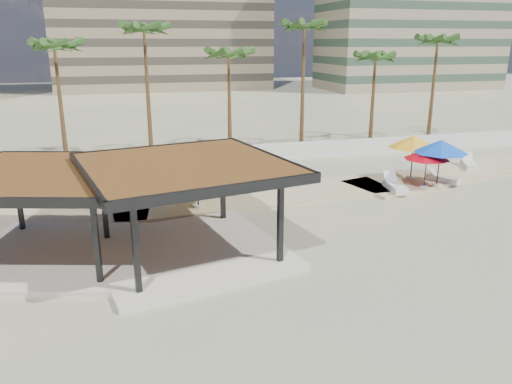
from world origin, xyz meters
TOP-DOWN VIEW (x-y plane):
  - ground at (0.00, 0.00)m, footprint 200.00×200.00m
  - promenade at (2.00, 7.67)m, footprint 44.45×7.97m
  - boundary_wall at (0.00, 16.00)m, footprint 56.00×0.30m
  - building_mid at (4.00, 78.00)m, footprint 38.00×16.00m
  - pavilion_central at (-2.91, 0.40)m, footprint 9.11×9.11m
  - pavilion_west at (-8.18, 1.55)m, footprint 8.97×8.97m
  - umbrella_b at (-1.59, 5.80)m, footprint 3.44×3.44m
  - umbrella_c at (11.96, 5.80)m, footprint 2.79×2.79m
  - umbrella_d at (12.82, 5.80)m, footprint 3.78×3.78m
  - umbrella_e at (12.23, 7.68)m, footprint 3.72×3.72m
  - umbrella_f at (-5.68, 7.60)m, footprint 4.13×4.13m
  - lounger_a at (-7.86, 8.59)m, footprint 1.23×1.97m
  - lounger_b at (10.02, 5.85)m, footprint 1.11×2.43m
  - lounger_c at (13.85, 6.65)m, footprint 1.68×2.16m
  - lounger_d at (17.80, 9.25)m, footprint 1.62×2.35m
  - palm_c at (-9.00, 18.10)m, footprint 3.00×3.00m
  - palm_d at (-3.00, 18.90)m, footprint 3.00×3.00m
  - palm_e at (3.00, 18.40)m, footprint 3.00×3.00m
  - palm_f at (9.00, 18.60)m, footprint 3.00×3.00m
  - palm_g at (15.00, 18.20)m, footprint 3.00×3.00m
  - palm_h at (21.00, 18.80)m, footprint 3.00×3.00m

SIDE VIEW (x-z plane):
  - ground at x=0.00m, z-range 0.00..0.00m
  - promenade at x=2.00m, z-range -0.06..0.18m
  - lounger_a at x=-7.86m, z-range 0.00..0.71m
  - lounger_c at x=13.85m, z-range -0.03..0.77m
  - lounger_d at x=17.80m, z-range -0.04..0.81m
  - lounger_b at x=10.02m, z-range -0.05..0.84m
  - boundary_wall at x=0.00m, z-range 0.00..1.20m
  - pavilion_west at x=-8.18m, z-range 0.35..4.02m
  - umbrella_c at x=11.96m, z-range 1.03..3.40m
  - pavilion_central at x=-2.91m, z-range 0.38..4.31m
  - umbrella_f at x=-5.68m, z-range 1.18..3.95m
  - umbrella_e at x=12.23m, z-range 1.18..3.98m
  - umbrella_d at x=12.82m, z-range 1.20..4.04m
  - umbrella_b at x=-1.59m, z-range 1.21..4.08m
  - palm_g at x=15.00m, z-range 2.99..11.16m
  - palm_e at x=3.00m, z-range 3.13..11.63m
  - palm_c at x=-9.00m, z-range 3.40..12.50m
  - palm_h at x=21.00m, z-range 3.56..13.04m
  - palm_d at x=-3.00m, z-range 3.89..14.11m
  - palm_f at x=9.00m, z-range 4.01..14.50m
  - building_mid at x=4.00m, z-range -0.93..29.47m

